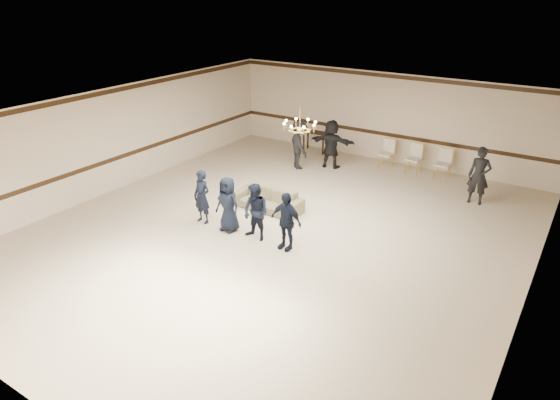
{
  "coord_description": "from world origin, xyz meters",
  "views": [
    {
      "loc": [
        6.44,
        -9.81,
        6.11
      ],
      "look_at": [
        0.37,
        -0.5,
        1.21
      ],
      "focal_mm": 31.94,
      "sensor_mm": 36.0,
      "label": 1
    }
  ],
  "objects": [
    {
      "name": "boy_b",
      "position": [
        -1.19,
        -0.61,
        0.75
      ],
      "size": [
        0.77,
        0.53,
        1.5
      ],
      "primitive_type": "imported",
      "rotation": [
        0.0,
        0.0,
        -0.07
      ],
      "color": "black",
      "rests_on": "floor"
    },
    {
      "name": "banquet_chair_right",
      "position": [
        2.44,
        6.29,
        0.51
      ],
      "size": [
        0.5,
        0.5,
        1.01
      ],
      "primitive_type": null,
      "rotation": [
        0.0,
        0.0,
        -0.02
      ],
      "color": "beige",
      "rests_on": "floor"
    },
    {
      "name": "boy_c",
      "position": [
        -0.29,
        -0.61,
        0.75
      ],
      "size": [
        0.78,
        0.64,
        1.5
      ],
      "primitive_type": "imported",
      "rotation": [
        0.0,
        0.0,
        -0.1
      ],
      "color": "black",
      "rests_on": "floor"
    },
    {
      "name": "chandelier",
      "position": [
        0.0,
        1.0,
        2.88
      ],
      "size": [
        0.94,
        0.94,
        0.89
      ],
      "primitive_type": null,
      "color": "gold",
      "rests_on": "ceiling"
    },
    {
      "name": "adult_mid",
      "position": [
        -1.22,
        5.23,
        0.87
      ],
      "size": [
        1.67,
        0.78,
        1.73
      ],
      "primitive_type": "imported",
      "rotation": [
        0.0,
        0.0,
        3.31
      ],
      "color": "black",
      "rests_on": "floor"
    },
    {
      "name": "crown_molding",
      "position": [
        0.0,
        6.99,
        3.08
      ],
      "size": [
        12.0,
        0.02,
        0.14
      ],
      "primitive_type": "cube",
      "color": "black",
      "rests_on": "wall_back"
    },
    {
      "name": "boy_d",
      "position": [
        0.61,
        -0.61,
        0.75
      ],
      "size": [
        0.9,
        0.43,
        1.5
      ],
      "primitive_type": "imported",
      "rotation": [
        0.0,
        0.0,
        -0.08
      ],
      "color": "black",
      "rests_on": "floor"
    },
    {
      "name": "settee",
      "position": [
        -1.08,
        1.06,
        0.3
      ],
      "size": [
        2.08,
        0.84,
        0.61
      ],
      "primitive_type": "imported",
      "rotation": [
        0.0,
        0.0,
        -0.01
      ],
      "color": "#827756",
      "rests_on": "floor"
    },
    {
      "name": "chair_rail",
      "position": [
        0.0,
        6.99,
        1.0
      ],
      "size": [
        12.0,
        0.02,
        0.14
      ],
      "primitive_type": "cube",
      "color": "black",
      "rests_on": "wall_back"
    },
    {
      "name": "banquet_chair_left",
      "position": [
        0.44,
        6.29,
        0.51
      ],
      "size": [
        0.53,
        0.53,
        1.01
      ],
      "primitive_type": null,
      "rotation": [
        0.0,
        0.0,
        -0.09
      ],
      "color": "beige",
      "rests_on": "floor"
    },
    {
      "name": "adult_left",
      "position": [
        -2.12,
        4.53,
        0.87
      ],
      "size": [
        1.28,
        1.19,
        1.73
      ],
      "primitive_type": "imported",
      "rotation": [
        0.0,
        0.0,
        2.48
      ],
      "color": "black",
      "rests_on": "floor"
    },
    {
      "name": "adult_right",
      "position": [
        3.88,
        4.83,
        0.87
      ],
      "size": [
        0.67,
        0.47,
        1.73
      ],
      "primitive_type": "imported",
      "rotation": [
        0.0,
        0.0,
        0.09
      ],
      "color": "black",
      "rests_on": "floor"
    },
    {
      "name": "room",
      "position": [
        0.0,
        0.0,
        1.6
      ],
      "size": [
        12.01,
        14.01,
        3.21
      ],
      "color": "beige",
      "rests_on": "ground"
    },
    {
      "name": "console_table",
      "position": [
        -2.56,
        6.49,
        0.4
      ],
      "size": [
        0.96,
        0.42,
        0.8
      ],
      "primitive_type": "cube",
      "rotation": [
        0.0,
        0.0,
        0.01
      ],
      "color": "black",
      "rests_on": "floor"
    },
    {
      "name": "boy_a",
      "position": [
        -2.09,
        -0.61,
        0.75
      ],
      "size": [
        0.57,
        0.4,
        1.5
      ],
      "primitive_type": "imported",
      "rotation": [
        0.0,
        0.0,
        -0.08
      ],
      "color": "black",
      "rests_on": "floor"
    },
    {
      "name": "banquet_chair_mid",
      "position": [
        1.44,
        6.29,
        0.51
      ],
      "size": [
        0.54,
        0.54,
        1.01
      ],
      "primitive_type": null,
      "rotation": [
        0.0,
        0.0,
        -0.1
      ],
      "color": "beige",
      "rests_on": "floor"
    }
  ]
}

